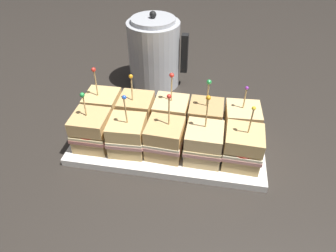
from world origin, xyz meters
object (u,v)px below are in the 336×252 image
sandwich_front_far_right (243,148)px  sandwich_back_far_left (103,109)px  sandwich_back_far_right (241,123)px  sandwich_back_left (137,112)px  kettle_steel (154,53)px  serving_platter (168,143)px  sandwich_front_far_left (92,131)px  sandwich_back_center (171,116)px  sandwich_back_right (205,120)px  sandwich_front_right (204,144)px  sandwich_front_center (166,139)px  sandwich_front_left (127,135)px

sandwich_front_far_right → sandwich_back_far_left: (-0.35, 0.09, 0.00)m
sandwich_back_far_left → sandwich_back_far_right: sandwich_back_far_left is taller
sandwich_back_left → kettle_steel: size_ratio=0.67×
serving_platter → sandwich_front_far_left: bearing=-165.6°
sandwich_back_left → sandwich_back_center: (0.09, 0.00, 0.00)m
sandwich_back_far_left → sandwich_front_far_left: bearing=-88.5°
kettle_steel → sandwich_back_far_left: bearing=-108.2°
sandwich_back_right → serving_platter: bearing=-153.9°
sandwich_front_right → kettle_steel: size_ratio=0.72×
sandwich_back_far_left → sandwich_back_right: size_ratio=1.04×
serving_platter → sandwich_back_far_left: (-0.18, 0.04, 0.05)m
sandwich_front_center → sandwich_back_far_right: sandwich_front_center is taller
sandwich_front_far_right → sandwich_back_far_right: (-0.00, 0.09, 0.00)m
sandwich_front_far_right → sandwich_back_center: size_ratio=0.97×
sandwich_front_far_right → serving_platter: bearing=165.9°
kettle_steel → sandwich_front_center: bearing=-74.3°
sandwich_front_far_left → sandwich_back_center: 0.20m
sandwich_front_center → sandwich_back_far_right: bearing=26.6°
sandwich_front_right → sandwich_front_far_right: (0.09, -0.00, 0.00)m
sandwich_front_left → sandwich_front_right: sandwich_front_right is taller
sandwich_front_left → sandwich_back_right: 0.19m
sandwich_front_left → sandwich_front_center: bearing=1.7°
sandwich_back_left → serving_platter: bearing=-25.8°
serving_platter → sandwich_back_far_right: (0.17, 0.04, 0.05)m
sandwich_front_left → sandwich_back_right: sandwich_back_right is taller
sandwich_back_far_right → kettle_steel: size_ratio=0.63×
sandwich_back_right → sandwich_front_far_left: bearing=-161.5°
sandwich_back_center → sandwich_back_right: bearing=-0.8°
sandwich_back_left → kettle_steel: (-0.01, 0.25, 0.04)m
sandwich_front_right → sandwich_back_right: size_ratio=1.05×
sandwich_front_far_left → kettle_steel: 0.35m
sandwich_front_right → sandwich_front_far_left: bearing=-179.6°
sandwich_back_right → sandwich_front_right: bearing=-88.0°
sandwich_front_far_left → kettle_steel: size_ratio=0.64×
sandwich_front_far_right → kettle_steel: bearing=128.3°
sandwich_front_far_right → kettle_steel: 0.43m
sandwich_back_left → sandwich_back_right: 0.17m
sandwich_front_right → kettle_steel: bearing=118.3°
sandwich_front_far_right → sandwich_back_center: sandwich_back_center is taller
sandwich_back_left → sandwich_back_far_right: bearing=0.3°
sandwich_front_center → sandwich_back_far_right: size_ratio=1.10×
serving_platter → sandwich_front_far_left: size_ratio=3.15×
sandwich_front_far_right → sandwich_back_far_left: 0.36m
sandwich_front_right → sandwich_back_far_left: 0.28m
serving_platter → sandwich_back_left: 0.11m
sandwich_front_far_left → sandwich_front_far_right: 0.35m
sandwich_back_left → sandwich_front_right: bearing=-25.8°
sandwich_front_right → sandwich_back_left: size_ratio=1.06×
sandwich_front_far_left → kettle_steel: (0.08, 0.34, 0.04)m
sandwich_back_far_left → sandwich_front_left: bearing=-44.8°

